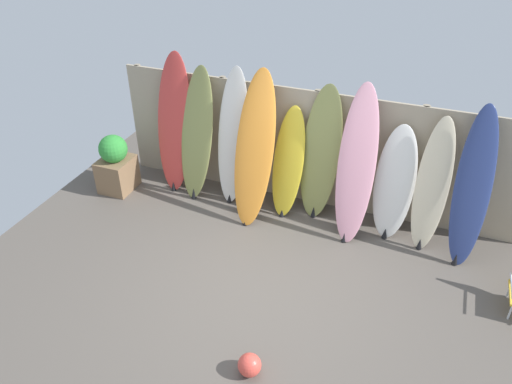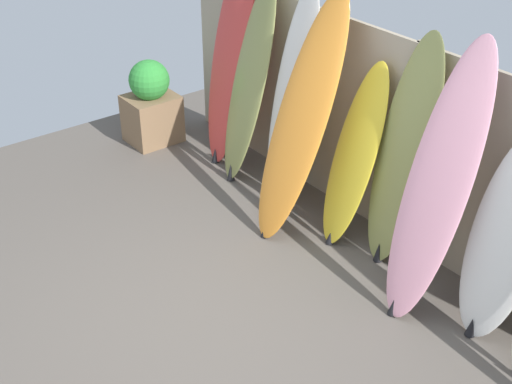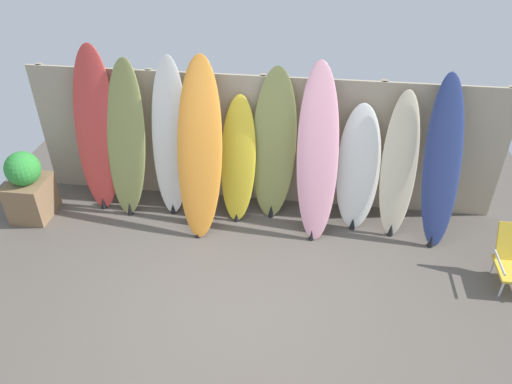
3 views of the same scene
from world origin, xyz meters
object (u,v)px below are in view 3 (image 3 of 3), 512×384
at_px(surfboard_orange_3, 200,150).
at_px(surfboard_white_7, 358,169).
at_px(surfboard_cream_8, 399,167).
at_px(planter_box, 28,187).
at_px(surfboard_pink_6, 318,155).
at_px(surfboard_navy_9, 442,164).
at_px(surfboard_white_2, 170,140).
at_px(surfboard_olive_5, 274,147).
at_px(surfboard_yellow_4, 238,161).
at_px(surfboard_olive_1, 126,141).
at_px(surfboard_red_0, 96,131).

xyz_separation_m(surfboard_orange_3, surfboard_white_7, (1.94, 0.23, -0.26)).
relative_size(surfboard_cream_8, planter_box, 1.89).
distance_m(surfboard_pink_6, surfboard_navy_9, 1.46).
relative_size(surfboard_orange_3, surfboard_cream_8, 1.19).
relative_size(surfboard_white_2, surfboard_olive_5, 1.04).
relative_size(surfboard_pink_6, surfboard_navy_9, 1.04).
bearing_deg(surfboard_white_2, surfboard_cream_8, -1.32).
height_order(surfboard_yellow_4, surfboard_cream_8, surfboard_cream_8).
relative_size(surfboard_white_2, planter_box, 2.18).
bearing_deg(surfboard_navy_9, surfboard_pink_6, -178.43).
relative_size(surfboard_olive_5, planter_box, 2.09).
bearing_deg(surfboard_orange_3, surfboard_white_7, 6.83).
distance_m(surfboard_yellow_4, surfboard_olive_5, 0.48).
relative_size(surfboard_olive_1, surfboard_orange_3, 0.95).
distance_m(surfboard_orange_3, surfboard_yellow_4, 0.55).
relative_size(surfboard_olive_1, surfboard_pink_6, 0.96).
bearing_deg(surfboard_white_7, surfboard_pink_6, -163.22).
height_order(surfboard_red_0, planter_box, surfboard_red_0).
bearing_deg(surfboard_olive_5, surfboard_red_0, -178.61).
relative_size(surfboard_yellow_4, surfboard_olive_5, 0.81).
bearing_deg(surfboard_cream_8, surfboard_navy_9, -9.47).
bearing_deg(surfboard_orange_3, surfboard_cream_8, 4.63).
distance_m(surfboard_red_0, surfboard_olive_1, 0.42).
xyz_separation_m(surfboard_navy_9, planter_box, (-5.15, -0.32, -0.56)).
xyz_separation_m(surfboard_white_2, surfboard_yellow_4, (0.87, -0.03, -0.22)).
height_order(surfboard_olive_1, surfboard_white_7, surfboard_olive_1).
xyz_separation_m(surfboard_yellow_4, surfboard_navy_9, (2.45, -0.11, 0.21)).
bearing_deg(surfboard_yellow_4, planter_box, -170.90).
xyz_separation_m(surfboard_red_0, surfboard_cream_8, (3.83, -0.07, -0.19)).
relative_size(surfboard_orange_3, surfboard_pink_6, 1.01).
bearing_deg(surfboard_olive_1, surfboard_pink_6, -2.77).
height_order(surfboard_yellow_4, surfboard_pink_6, surfboard_pink_6).
relative_size(surfboard_olive_1, planter_box, 2.14).
bearing_deg(surfboard_red_0, planter_box, -151.11).
bearing_deg(surfboard_white_2, surfboard_orange_3, -30.47).
relative_size(surfboard_yellow_4, surfboard_cream_8, 0.90).
height_order(surfboard_pink_6, planter_box, surfboard_pink_6).
height_order(surfboard_olive_5, planter_box, surfboard_olive_5).
distance_m(surfboard_white_2, surfboard_white_7, 2.39).
bearing_deg(surfboard_olive_5, surfboard_orange_3, -159.78).
relative_size(surfboard_navy_9, planter_box, 2.14).
bearing_deg(surfboard_yellow_4, surfboard_olive_5, 11.88).
relative_size(surfboard_orange_3, surfboard_navy_9, 1.05).
relative_size(surfboard_red_0, planter_box, 2.29).
distance_m(surfboard_orange_3, surfboard_white_7, 1.97).
bearing_deg(surfboard_orange_3, surfboard_olive_1, 169.05).
height_order(surfboard_yellow_4, surfboard_white_7, surfboard_yellow_4).
bearing_deg(surfboard_pink_6, planter_box, -175.66).
height_order(surfboard_white_2, surfboard_orange_3, surfboard_orange_3).
bearing_deg(planter_box, surfboard_orange_3, 5.13).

